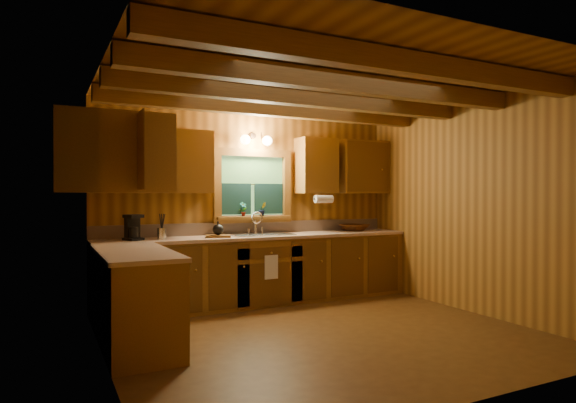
% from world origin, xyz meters
% --- Properties ---
extents(room, '(4.20, 4.20, 4.20)m').
position_xyz_m(room, '(0.00, 0.00, 1.30)').
color(room, '#533414').
rests_on(room, ground).
extents(ceiling_beams, '(4.20, 2.54, 0.18)m').
position_xyz_m(ceiling_beams, '(0.00, 0.00, 2.49)').
color(ceiling_beams, brown).
rests_on(ceiling_beams, room).
extents(base_cabinets, '(4.20, 2.22, 0.86)m').
position_xyz_m(base_cabinets, '(-0.49, 1.28, 0.43)').
color(base_cabinets, brown).
rests_on(base_cabinets, ground).
extents(countertop, '(4.20, 2.24, 0.04)m').
position_xyz_m(countertop, '(-0.48, 1.29, 0.88)').
color(countertop, tan).
rests_on(countertop, base_cabinets).
extents(backsplash, '(4.20, 0.02, 0.16)m').
position_xyz_m(backsplash, '(0.00, 1.89, 0.98)').
color(backsplash, tan).
rests_on(backsplash, room).
extents(dishwasher_panel, '(0.02, 0.60, 0.80)m').
position_xyz_m(dishwasher_panel, '(-1.47, 0.68, 0.43)').
color(dishwasher_panel, white).
rests_on(dishwasher_panel, base_cabinets).
extents(upper_cabinets, '(4.19, 1.77, 0.78)m').
position_xyz_m(upper_cabinets, '(-0.56, 1.42, 1.84)').
color(upper_cabinets, brown).
rests_on(upper_cabinets, room).
extents(window, '(1.12, 0.08, 1.00)m').
position_xyz_m(window, '(0.00, 1.87, 1.53)').
color(window, brown).
rests_on(window, room).
extents(window_sill, '(1.06, 0.14, 0.04)m').
position_xyz_m(window_sill, '(0.00, 1.82, 1.12)').
color(window_sill, brown).
rests_on(window_sill, room).
extents(wall_sconce, '(0.45, 0.21, 0.17)m').
position_xyz_m(wall_sconce, '(0.00, 1.75, 2.16)').
color(wall_sconce, black).
rests_on(wall_sconce, room).
extents(paper_towel_roll, '(0.27, 0.11, 0.11)m').
position_xyz_m(paper_towel_roll, '(0.92, 1.53, 1.37)').
color(paper_towel_roll, white).
rests_on(paper_towel_roll, upper_cabinets).
extents(dish_towel, '(0.18, 0.01, 0.30)m').
position_xyz_m(dish_towel, '(0.00, 1.26, 0.52)').
color(dish_towel, white).
rests_on(dish_towel, base_cabinets).
extents(sink, '(0.82, 0.48, 0.43)m').
position_xyz_m(sink, '(0.00, 1.60, 0.86)').
color(sink, silver).
rests_on(sink, countertop).
extents(coffee_maker, '(0.17, 0.22, 0.30)m').
position_xyz_m(coffee_maker, '(-1.63, 1.59, 1.05)').
color(coffee_maker, black).
rests_on(coffee_maker, countertop).
extents(utensil_crock, '(0.11, 0.11, 0.30)m').
position_xyz_m(utensil_crock, '(-1.30, 1.56, 0.97)').
color(utensil_crock, silver).
rests_on(utensil_crock, countertop).
extents(cutting_board, '(0.36, 0.30, 0.03)m').
position_xyz_m(cutting_board, '(-0.62, 1.51, 0.91)').
color(cutting_board, '#583613').
rests_on(cutting_board, countertop).
extents(teakettle, '(0.14, 0.14, 0.17)m').
position_xyz_m(teakettle, '(-0.62, 1.51, 1.00)').
color(teakettle, black).
rests_on(teakettle, cutting_board).
extents(wicker_basket, '(0.50, 0.50, 0.10)m').
position_xyz_m(wicker_basket, '(1.53, 1.67, 0.95)').
color(wicker_basket, '#48230C').
rests_on(wicker_basket, countertop).
extents(potted_plant_left, '(0.11, 0.09, 0.19)m').
position_xyz_m(potted_plant_left, '(-0.16, 1.82, 1.24)').
color(potted_plant_left, '#583613').
rests_on(potted_plant_left, window_sill).
extents(potted_plant_right, '(0.11, 0.09, 0.19)m').
position_xyz_m(potted_plant_right, '(0.12, 1.82, 1.23)').
color(potted_plant_right, '#583613').
rests_on(potted_plant_right, window_sill).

